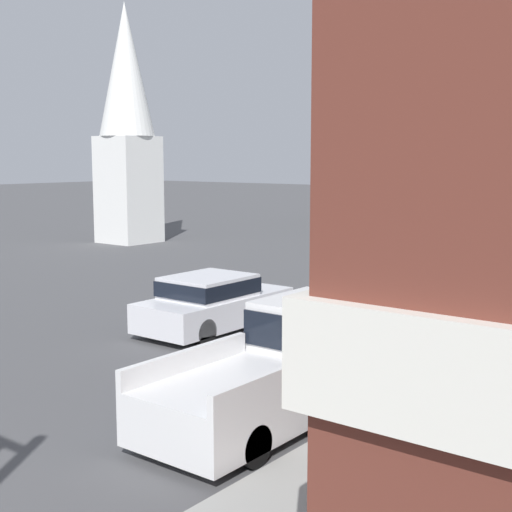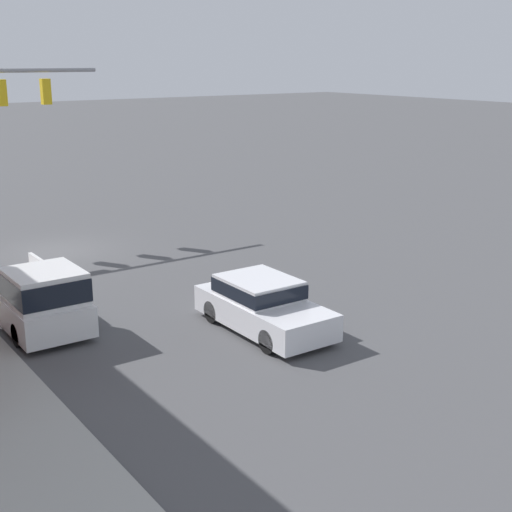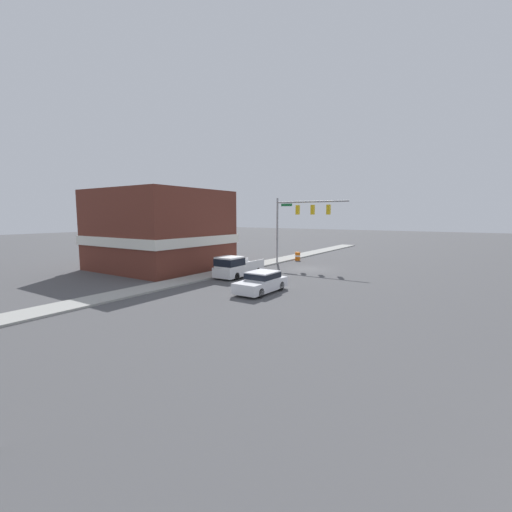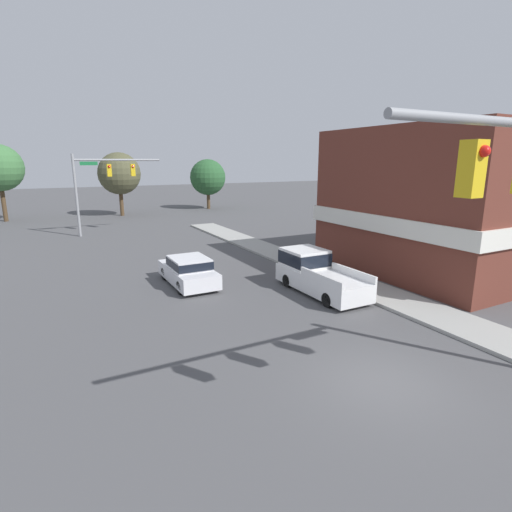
# 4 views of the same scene
# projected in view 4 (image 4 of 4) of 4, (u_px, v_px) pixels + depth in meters

# --- Properties ---
(ground_plane) EXTENTS (200.00, 200.00, 0.00)m
(ground_plane) POSITION_uv_depth(u_px,v_px,m) (382.00, 382.00, 11.63)
(ground_plane) COLOR #4C4C4F
(sidewalk_curb) EXTENTS (2.40, 60.00, 0.14)m
(sidewalk_curb) POSITION_uv_depth(u_px,v_px,m) (500.00, 340.00, 14.23)
(sidewalk_curb) COLOR #9E9E99
(sidewalk_curb) RESTS_ON ground
(far_signal_assembly) EXTENTS (7.25, 0.49, 6.87)m
(far_signal_assembly) POSITION_uv_depth(u_px,v_px,m) (103.00, 177.00, 33.99)
(far_signal_assembly) COLOR gray
(far_signal_assembly) RESTS_ON ground
(car_lead) EXTENTS (1.94, 4.49, 1.49)m
(car_lead) POSITION_uv_depth(u_px,v_px,m) (188.00, 270.00, 20.61)
(car_lead) COLOR black
(car_lead) RESTS_ON ground
(pickup_truck_parked) EXTENTS (1.97, 5.31, 1.94)m
(pickup_truck_parked) POSITION_uv_depth(u_px,v_px,m) (315.00, 272.00, 19.65)
(pickup_truck_parked) COLOR black
(pickup_truck_parked) RESTS_ON ground
(corner_brick_building) EXTENTS (11.89, 11.39, 8.04)m
(corner_brick_building) POSITION_uv_depth(u_px,v_px,m) (453.00, 202.00, 23.47)
(corner_brick_building) COLOR brown
(corner_brick_building) RESTS_ON ground
(backdrop_tree_left_mid) EXTENTS (4.80, 4.80, 7.27)m
(backdrop_tree_left_mid) POSITION_uv_depth(u_px,v_px,m) (119.00, 174.00, 45.94)
(backdrop_tree_left_mid) COLOR #4C3823
(backdrop_tree_left_mid) RESTS_ON ground
(backdrop_tree_center) EXTENTS (4.69, 4.69, 6.52)m
(backdrop_tree_center) POSITION_uv_depth(u_px,v_px,m) (208.00, 177.00, 52.85)
(backdrop_tree_center) COLOR #4C3823
(backdrop_tree_center) RESTS_ON ground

